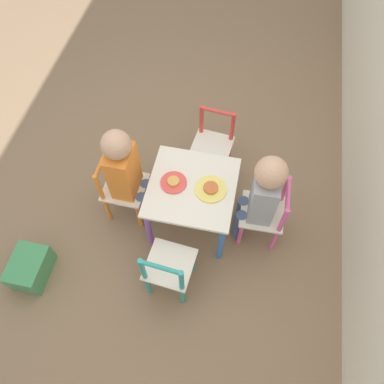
# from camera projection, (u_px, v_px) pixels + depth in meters

# --- Properties ---
(ground_plane) EXTENTS (6.00, 6.00, 0.00)m
(ground_plane) POSITION_uv_depth(u_px,v_px,m) (192.00, 220.00, 2.53)
(ground_plane) COLOR #7F664C
(kids_table) EXTENTS (0.51, 0.51, 0.43)m
(kids_table) POSITION_uv_depth(u_px,v_px,m) (192.00, 193.00, 2.22)
(kids_table) COLOR silver
(kids_table) RESTS_ON ground_plane
(chair_orange) EXTENTS (0.26, 0.26, 0.51)m
(chair_orange) POSITION_uv_depth(u_px,v_px,m) (122.00, 188.00, 2.37)
(chair_orange) COLOR silver
(chair_orange) RESTS_ON ground_plane
(chair_pink) EXTENTS (0.27, 0.27, 0.51)m
(chair_pink) POSITION_uv_depth(u_px,v_px,m) (266.00, 213.00, 2.27)
(chair_pink) COLOR silver
(chair_pink) RESTS_ON ground_plane
(chair_red) EXTENTS (0.29, 0.29, 0.51)m
(chair_red) POSITION_uv_depth(u_px,v_px,m) (212.00, 146.00, 2.54)
(chair_red) COLOR silver
(chair_red) RESTS_ON ground_plane
(chair_teal) EXTENTS (0.28, 0.28, 0.51)m
(chair_teal) POSITION_uv_depth(u_px,v_px,m) (169.00, 269.00, 2.09)
(chair_teal) COLOR silver
(chair_teal) RESTS_ON ground_plane
(child_front) EXTENTS (0.20, 0.22, 0.78)m
(child_front) POSITION_uv_depth(u_px,v_px,m) (125.00, 170.00, 2.17)
(child_front) COLOR #4C608E
(child_front) RESTS_ON ground_plane
(child_back) EXTENTS (0.20, 0.22, 0.77)m
(child_back) POSITION_uv_depth(u_px,v_px,m) (262.00, 194.00, 2.09)
(child_back) COLOR #4C608E
(child_back) RESTS_ON ground_plane
(plate_front) EXTENTS (0.16, 0.16, 0.03)m
(plate_front) POSITION_uv_depth(u_px,v_px,m) (174.00, 182.00, 2.17)
(plate_front) COLOR #E54C47
(plate_front) RESTS_ON kids_table
(plate_back) EXTENTS (0.19, 0.19, 0.03)m
(plate_back) POSITION_uv_depth(u_px,v_px,m) (211.00, 189.00, 2.14)
(plate_back) COLOR #EADB66
(plate_back) RESTS_ON kids_table
(storage_bin) EXTENTS (0.26, 0.20, 0.17)m
(storage_bin) POSITION_uv_depth(u_px,v_px,m) (30.00, 268.00, 2.27)
(storage_bin) COLOR #3D8E56
(storage_bin) RESTS_ON ground_plane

